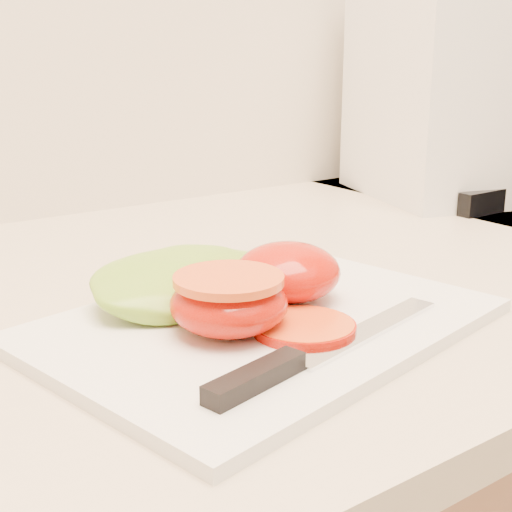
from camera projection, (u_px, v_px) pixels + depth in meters
cutting_board at (264, 323)px, 0.53m from camera, size 0.37×0.29×0.01m
tomato_half_dome at (288, 272)px, 0.56m from camera, size 0.08×0.08×0.05m
tomato_half_cut at (229, 301)px, 0.50m from camera, size 0.08×0.08×0.04m
tomato_slice_0 at (304, 327)px, 0.50m from camera, size 0.07×0.07×0.01m
lettuce_leaf_0 at (189, 282)px, 0.56m from camera, size 0.17×0.12×0.03m
lettuce_leaf_1 at (222, 274)px, 0.60m from camera, size 0.12×0.12×0.02m
knife at (304, 357)px, 0.45m from camera, size 0.23×0.07×0.01m
appliance at (446, 88)px, 0.99m from camera, size 0.27×0.30×0.30m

